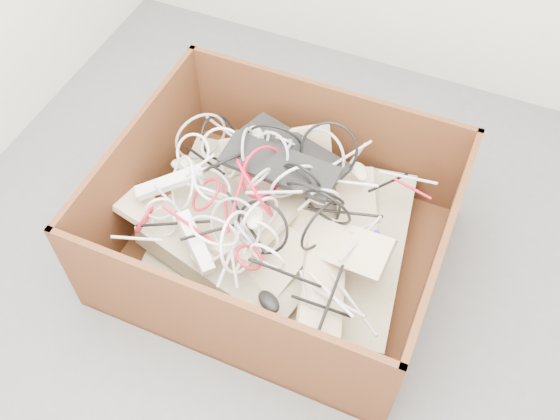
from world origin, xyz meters
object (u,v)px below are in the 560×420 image
at_px(cardboard_box, 274,236).
at_px(power_strip_right, 195,242).
at_px(vga_plug, 376,237).
at_px(power_strip_left, 170,182).

height_order(cardboard_box, power_strip_right, cardboard_box).
bearing_deg(vga_plug, cardboard_box, -140.92).
height_order(power_strip_left, power_strip_right, power_strip_left).
xyz_separation_m(power_strip_left, vga_plug, (0.84, 0.07, 0.01)).
bearing_deg(cardboard_box, vga_plug, 0.72).
bearing_deg(power_strip_left, vga_plug, -31.29).
distance_m(cardboard_box, power_strip_left, 0.48).
xyz_separation_m(power_strip_right, vga_plug, (0.61, 0.28, 0.01)).
xyz_separation_m(cardboard_box, power_strip_left, (-0.43, -0.06, 0.22)).
relative_size(cardboard_box, power_strip_right, 4.93).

